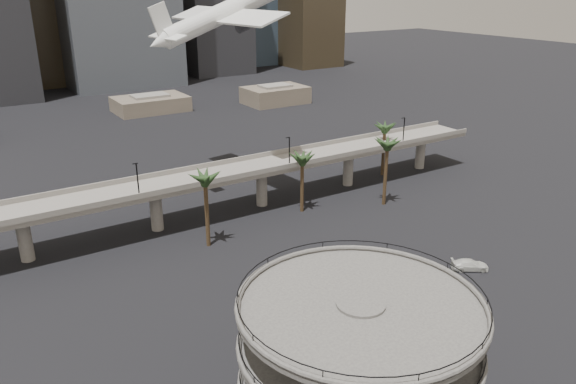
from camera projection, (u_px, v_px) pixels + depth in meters
ground at (419, 376)px, 64.70m from camera, size 700.00×700.00×0.00m
parking_ramp at (358, 363)px, 51.49m from camera, size 22.20×22.20×17.35m
overpass at (211, 181)px, 105.33m from camera, size 130.00×9.30×14.70m
palm_trees at (327, 152)px, 108.84m from camera, size 54.40×18.40×14.00m
low_buildings at (113, 112)px, 179.05m from camera, size 135.00×27.50×6.80m
airborne_jet at (228, 12)px, 111.25m from camera, size 36.54×32.81×15.04m
car_a at (269, 339)px, 69.93m from camera, size 4.83×3.19×1.53m
car_b at (376, 292)px, 80.60m from camera, size 4.22×2.23×1.32m
car_c at (470, 265)px, 87.99m from camera, size 6.10×5.12×1.67m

